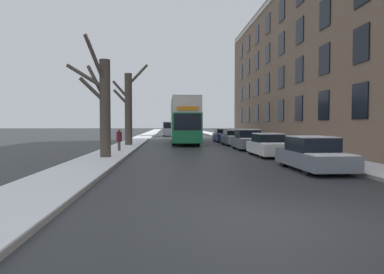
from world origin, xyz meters
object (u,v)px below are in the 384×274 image
object	(u,v)px
bare_tree_left_1	(128,108)
oncoming_van	(169,128)
parked_car_3	(233,138)
parked_car_4	(223,136)
pedestrian_left_sidewalk	(119,140)
parked_car_2	(248,140)
parked_car_1	(269,146)
double_decker_bus	(184,119)
bare_tree_left_0	(103,104)
parked_car_0	(313,155)

from	to	relation	value
bare_tree_left_1	oncoming_van	size ratio (longest dim) A/B	1.39
parked_car_3	parked_car_4	world-z (taller)	parked_car_4
pedestrian_left_sidewalk	parked_car_2	bearing A→B (deg)	-77.56
parked_car_1	pedestrian_left_sidewalk	bearing A→B (deg)	162.00
parked_car_2	parked_car_4	size ratio (longest dim) A/B	0.95
parked_car_3	oncoming_van	xyz separation A→B (m)	(-5.85, 24.66, 0.58)
pedestrian_left_sidewalk	parked_car_1	bearing A→B (deg)	-110.05
bare_tree_left_1	parked_car_4	xyz separation A→B (m)	(9.44, 7.73, -2.70)
double_decker_bus	parked_car_1	world-z (taller)	double_decker_bus
bare_tree_left_0	parked_car_2	size ratio (longest dim) A/B	1.63
bare_tree_left_0	parked_car_0	bearing A→B (deg)	-27.15
bare_tree_left_1	parked_car_0	world-z (taller)	bare_tree_left_1
bare_tree_left_0	double_decker_bus	world-z (taller)	bare_tree_left_0
parked_car_2	parked_car_1	bearing A→B (deg)	-90.00
parked_car_3	parked_car_4	distance (m)	6.16
double_decker_bus	parked_car_4	bearing A→B (deg)	36.15
parked_car_1	double_decker_bus	bearing A→B (deg)	107.53
bare_tree_left_0	parked_car_1	world-z (taller)	bare_tree_left_0
double_decker_bus	parked_car_2	bearing A→B (deg)	-62.70
bare_tree_left_0	parked_car_1	bearing A→B (deg)	8.02
parked_car_4	oncoming_van	size ratio (longest dim) A/B	0.81
oncoming_van	parked_car_2	bearing A→B (deg)	-79.08
bare_tree_left_0	parked_car_4	world-z (taller)	bare_tree_left_0
bare_tree_left_1	parked_car_4	bearing A→B (deg)	39.29
parked_car_0	parked_car_3	world-z (taller)	parked_car_3
bare_tree_left_1	parked_car_3	distance (m)	9.95
parked_car_4	double_decker_bus	bearing A→B (deg)	-143.85
parked_car_0	parked_car_1	xyz separation A→B (m)	(0.00, 6.25, -0.01)
double_decker_bus	pedestrian_left_sidewalk	world-z (taller)	double_decker_bus
parked_car_0	bare_tree_left_0	bearing A→B (deg)	152.85
parked_car_0	pedestrian_left_sidewalk	xyz separation A→B (m)	(-9.34, 9.29, 0.24)
parked_car_3	oncoming_van	bearing A→B (deg)	103.35
parked_car_0	pedestrian_left_sidewalk	world-z (taller)	pedestrian_left_sidewalk
bare_tree_left_0	parked_car_1	xyz separation A→B (m)	(9.57, 1.35, -2.38)
oncoming_van	parked_car_0	bearing A→B (deg)	-82.07
double_decker_bus	pedestrian_left_sidewalk	xyz separation A→B (m)	(-4.90, -11.01, -1.58)
bare_tree_left_1	parked_car_4	world-z (taller)	bare_tree_left_1
bare_tree_left_1	parked_car_1	size ratio (longest dim) A/B	1.71
parked_car_1	parked_car_4	world-z (taller)	parked_car_4
parked_car_0	parked_car_4	xyz separation A→B (m)	(0.00, 23.53, 0.01)
parked_car_1	parked_car_3	world-z (taller)	parked_car_3
parked_car_0	oncoming_van	world-z (taller)	oncoming_van
parked_car_0	parked_car_1	bearing A→B (deg)	90.00
bare_tree_left_0	double_decker_bus	xyz separation A→B (m)	(5.13, 15.39, -0.55)
parked_car_3	pedestrian_left_sidewalk	xyz separation A→B (m)	(-9.34, -8.09, 0.23)
bare_tree_left_0	oncoming_van	size ratio (longest dim) A/B	1.25
bare_tree_left_1	pedestrian_left_sidewalk	world-z (taller)	bare_tree_left_1
parked_car_2	pedestrian_left_sidewalk	size ratio (longest dim) A/B	2.43
bare_tree_left_1	pedestrian_left_sidewalk	bearing A→B (deg)	-89.06
double_decker_bus	parked_car_4	distance (m)	5.78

